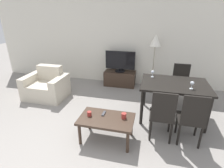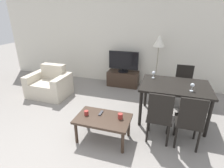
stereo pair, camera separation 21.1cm
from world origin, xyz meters
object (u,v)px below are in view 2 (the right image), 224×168
at_px(remote_primary, 101,113).
at_px(cup_colored_far, 120,116).
at_px(dining_chair_far, 183,84).
at_px(wine_glass_center, 154,73).
at_px(tv_stand, 123,79).
at_px(dining_chair_near, 160,115).
at_px(cup_white_near, 86,113).
at_px(armchair, 50,85).
at_px(dining_table, 175,89).
at_px(dining_chair_near_right, 190,120).
at_px(tv, 123,62).
at_px(coffee_table, 103,121).
at_px(floor_lamp, 159,44).
at_px(wine_glass_left, 192,86).

distance_m(remote_primary, cup_colored_far, 0.36).
bearing_deg(dining_chair_far, wine_glass_center, -142.23).
height_order(tv_stand, dining_chair_near, dining_chair_near).
bearing_deg(cup_white_near, armchair, 143.07).
relative_size(tv_stand, dining_table, 0.70).
xyz_separation_m(dining_chair_far, dining_chair_near_right, (0.00, -1.53, 0.00)).
bearing_deg(cup_white_near, tv, 89.08).
xyz_separation_m(coffee_table, remote_primary, (-0.08, 0.11, 0.07)).
height_order(tv_stand, tv, tv).
distance_m(dining_chair_near_right, cup_colored_far, 1.06).
relative_size(dining_chair_near, floor_lamp, 0.61).
distance_m(tv_stand, wine_glass_left, 2.39).
distance_m(armchair, tv_stand, 2.04).
bearing_deg(dining_chair_far, cup_colored_far, -121.93).
relative_size(dining_chair_near_right, cup_white_near, 11.68).
distance_m(dining_table, dining_chair_near_right, 0.81).
height_order(tv_stand, dining_chair_near_right, dining_chair_near_right).
bearing_deg(coffee_table, cup_colored_far, 12.87).
distance_m(dining_chair_far, wine_glass_center, 0.90).
height_order(dining_chair_near, cup_white_near, dining_chair_near).
height_order(dining_chair_near_right, cup_white_near, dining_chair_near_right).
bearing_deg(dining_chair_near, remote_primary, -173.53).
xyz_separation_m(tv, remote_primary, (0.18, -2.29, -0.29)).
xyz_separation_m(armchair, dining_table, (3.01, -0.23, 0.39)).
distance_m(floor_lamp, cup_colored_far, 2.47).
height_order(remote_primary, cup_white_near, cup_white_near).
xyz_separation_m(dining_chair_far, cup_white_near, (-1.62, -1.75, -0.04)).
distance_m(dining_chair_near_right, floor_lamp, 2.37).
bearing_deg(remote_primary, dining_chair_near, 6.47).
relative_size(cup_white_near, wine_glass_center, 0.54).
height_order(dining_chair_near, dining_chair_far, same).
bearing_deg(wine_glass_center, dining_chair_near, -78.17).
relative_size(cup_white_near, wine_glass_left, 0.54).
distance_m(armchair, coffee_table, 2.27).
height_order(dining_table, wine_glass_left, wine_glass_left).
bearing_deg(remote_primary, wine_glass_center, 56.54).
bearing_deg(coffee_table, dining_table, 41.67).
relative_size(remote_primary, cup_colored_far, 1.64).
xyz_separation_m(tv_stand, tv, (0.00, -0.00, 0.51)).
bearing_deg(tv_stand, coffee_table, -83.93).
bearing_deg(coffee_table, dining_chair_far, 52.79).
relative_size(tv, dining_chair_far, 0.92).
distance_m(dining_chair_near, wine_glass_left, 0.82).
height_order(tv, cup_colored_far, tv).
xyz_separation_m(remote_primary, wine_glass_center, (0.75, 1.13, 0.42)).
relative_size(remote_primary, wine_glass_center, 1.03).
relative_size(cup_colored_far, wine_glass_left, 0.63).
xyz_separation_m(tv_stand, coffee_table, (0.26, -2.40, 0.15)).
relative_size(coffee_table, dining_table, 0.71).
bearing_deg(remote_primary, cup_white_near, -152.93).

